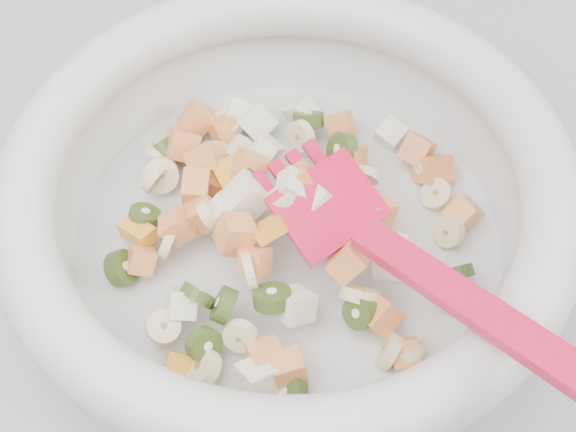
# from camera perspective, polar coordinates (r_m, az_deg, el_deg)

# --- Properties ---
(mixing_bowl) EXTENTS (0.42, 0.40, 0.16)m
(mixing_bowl) POSITION_cam_1_polar(r_m,az_deg,el_deg) (0.61, 0.01, 0.65)
(mixing_bowl) COLOR silver
(mixing_bowl) RESTS_ON counter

